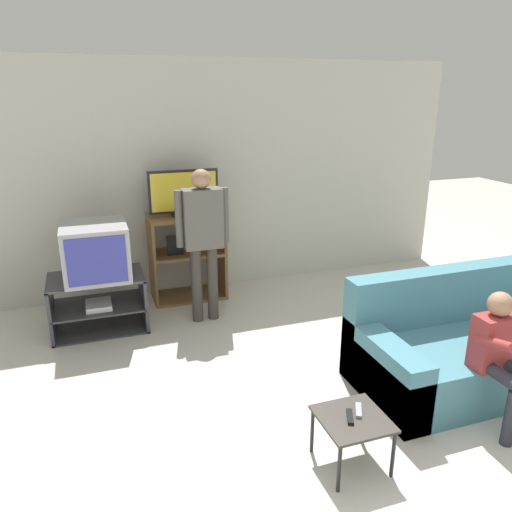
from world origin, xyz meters
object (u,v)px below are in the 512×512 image
(media_shelf, at_px, (187,256))
(snack_table, at_px, (353,423))
(tv_stand, at_px, (98,303))
(television_main, at_px, (95,251))
(television_flat, at_px, (184,194))
(remote_control_black, at_px, (350,417))
(person_seated_child, at_px, (502,351))
(person_standing_adult, at_px, (203,232))
(remote_control_white, at_px, (359,410))
(couch, at_px, (474,346))

(media_shelf, distance_m, snack_table, 3.03)
(tv_stand, height_order, television_main, television_main)
(snack_table, bearing_deg, television_flat, 98.00)
(television_flat, relative_size, remote_control_black, 5.22)
(person_seated_child, bearing_deg, television_main, 135.85)
(tv_stand, xyz_separation_m, television_flat, (0.99, 0.48, 0.93))
(remote_control_black, xyz_separation_m, person_standing_adult, (-0.35, 2.36, 0.59))
(remote_control_black, xyz_separation_m, remote_control_white, (0.08, 0.04, 0.00))
(person_seated_child, bearing_deg, media_shelf, 117.89)
(couch, xyz_separation_m, person_standing_adult, (-1.81, 1.79, 0.66))
(person_standing_adult, height_order, person_seated_child, person_standing_adult)
(couch, bearing_deg, person_standing_adult, 135.39)
(television_main, bearing_deg, snack_table, -61.10)
(media_shelf, relative_size, remote_control_white, 6.69)
(remote_control_white, bearing_deg, tv_stand, 149.11)
(remote_control_black, distance_m, person_seated_child, 1.20)
(media_shelf, relative_size, remote_control_black, 6.69)
(snack_table, distance_m, couch, 1.56)
(snack_table, relative_size, remote_control_black, 2.88)
(television_flat, relative_size, remote_control_white, 5.22)
(television_main, relative_size, couch, 0.32)
(remote_control_black, height_order, couch, couch)
(couch, height_order, person_standing_adult, person_standing_adult)
(television_flat, distance_m, snack_table, 3.14)
(snack_table, distance_m, remote_control_white, 0.09)
(tv_stand, distance_m, remote_control_white, 2.87)
(media_shelf, relative_size, snack_table, 2.32)
(media_shelf, distance_m, couch, 3.06)
(tv_stand, xyz_separation_m, snack_table, (1.41, -2.50, 0.03))
(tv_stand, xyz_separation_m, television_main, (0.02, 0.00, 0.54))
(couch, relative_size, person_seated_child, 2.05)
(television_main, bearing_deg, person_seated_child, -44.15)
(remote_control_white, relative_size, couch, 0.07)
(couch, bearing_deg, remote_control_black, -158.62)
(person_standing_adult, relative_size, person_seated_child, 1.60)
(remote_control_black, relative_size, couch, 0.07)
(tv_stand, relative_size, snack_table, 2.17)
(television_main, xyz_separation_m, couch, (2.83, -1.93, -0.52))
(remote_control_white, xyz_separation_m, couch, (1.38, 0.53, -0.07))
(tv_stand, bearing_deg, remote_control_black, -61.00)
(television_main, height_order, television_flat, television_flat)
(tv_stand, relative_size, remote_control_black, 6.25)
(media_shelf, relative_size, couch, 0.48)
(television_flat, distance_m, person_seated_child, 3.40)
(media_shelf, distance_m, remote_control_black, 3.03)
(person_standing_adult, bearing_deg, remote_control_black, -81.68)
(couch, bearing_deg, snack_table, -158.25)
(television_main, height_order, snack_table, television_main)
(tv_stand, relative_size, media_shelf, 0.93)
(snack_table, distance_m, person_seated_child, 1.19)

